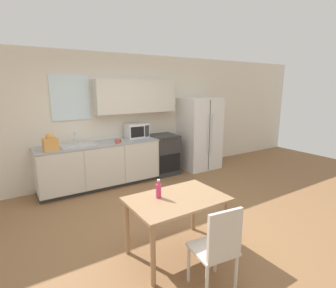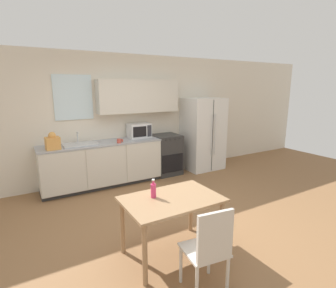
% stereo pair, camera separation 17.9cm
% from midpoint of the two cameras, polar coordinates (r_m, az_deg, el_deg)
% --- Properties ---
extents(ground_plane, '(12.00, 12.00, 0.00)m').
position_cam_midpoint_polar(ground_plane, '(4.19, -2.86, -16.39)').
color(ground_plane, olive).
extents(wall_back, '(12.00, 0.38, 2.70)m').
position_cam_midpoint_polar(wall_back, '(5.74, -13.16, 6.27)').
color(wall_back, beige).
rests_on(wall_back, ground_plane).
extents(kitchen_counter, '(2.41, 0.64, 0.91)m').
position_cam_midpoint_polar(kitchen_counter, '(5.52, -15.40, -4.40)').
color(kitchen_counter, '#333333').
rests_on(kitchen_counter, ground_plane).
extents(oven_range, '(0.61, 0.61, 0.93)m').
position_cam_midpoint_polar(oven_range, '(6.12, -1.85, -2.29)').
color(oven_range, '#2D2D2D').
rests_on(oven_range, ground_plane).
extents(refrigerator, '(0.92, 0.78, 1.75)m').
position_cam_midpoint_polar(refrigerator, '(6.54, 6.06, 2.28)').
color(refrigerator, silver).
rests_on(refrigerator, ground_plane).
extents(kitchen_sink, '(0.63, 0.44, 0.23)m').
position_cam_midpoint_polar(kitchen_sink, '(5.32, -20.02, -0.16)').
color(kitchen_sink, '#B7BABC').
rests_on(kitchen_sink, kitchen_counter).
extents(microwave, '(0.48, 0.33, 0.31)m').
position_cam_midpoint_polar(microwave, '(5.80, -7.73, 2.89)').
color(microwave, silver).
rests_on(microwave, kitchen_counter).
extents(coffee_mug, '(0.12, 0.09, 0.08)m').
position_cam_midpoint_polar(coffee_mug, '(5.29, -11.89, 0.58)').
color(coffee_mug, '#BF4C3F').
rests_on(coffee_mug, kitchen_counter).
extents(grocery_bag_0, '(0.25, 0.22, 0.32)m').
position_cam_midpoint_polar(grocery_bag_0, '(5.06, -25.19, 0.20)').
color(grocery_bag_0, '#DB994C').
rests_on(grocery_bag_0, kitchen_counter).
extents(dining_table, '(1.14, 0.76, 0.73)m').
position_cam_midpoint_polar(dining_table, '(3.20, 0.29, -13.43)').
color(dining_table, '#997551').
rests_on(dining_table, ground_plane).
extents(dining_chair_near, '(0.45, 0.45, 0.93)m').
position_cam_midpoint_polar(dining_chair_near, '(2.70, 8.98, -21.00)').
color(dining_chair_near, beige).
rests_on(dining_chair_near, ground_plane).
extents(drink_bottle, '(0.07, 0.07, 0.23)m').
position_cam_midpoint_polar(drink_bottle, '(3.14, -3.74, -10.03)').
color(drink_bottle, '#DB386B').
rests_on(drink_bottle, dining_table).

